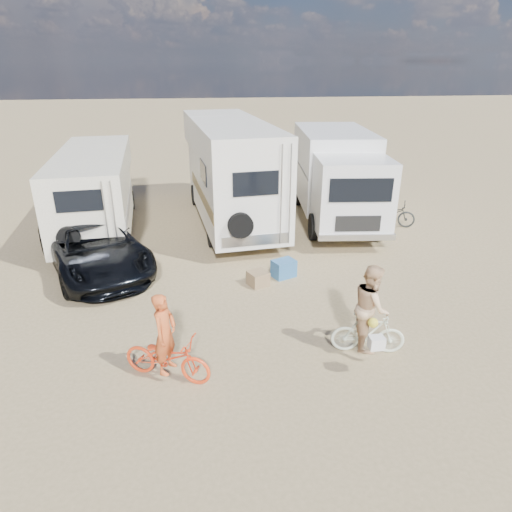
{
  "coord_description": "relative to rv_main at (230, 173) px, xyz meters",
  "views": [
    {
      "loc": [
        -1.5,
        -9.17,
        5.61
      ],
      "look_at": [
        -0.24,
        0.7,
        1.3
      ],
      "focal_mm": 31.6,
      "sensor_mm": 36.0,
      "label": 1
    }
  ],
  "objects": [
    {
      "name": "ground",
      "position": [
        0.38,
        -7.18,
        -1.85
      ],
      "size": [
        140.0,
        140.0,
        0.0
      ],
      "primitive_type": "plane",
      "color": "#9E875E",
      "rests_on": "ground"
    },
    {
      "name": "rv_main",
      "position": [
        0.0,
        0.0,
        0.0
      ],
      "size": [
        3.3,
        8.29,
        3.69
      ],
      "primitive_type": null,
      "rotation": [
        0.0,
        0.0,
        0.11
      ],
      "color": "silver",
      "rests_on": "ground"
    },
    {
      "name": "rv_left",
      "position": [
        -4.77,
        -0.29,
        -0.47
      ],
      "size": [
        2.96,
        7.55,
        2.75
      ],
      "primitive_type": null,
      "rotation": [
        0.0,
        0.0,
        0.09
      ],
      "color": "beige",
      "rests_on": "ground"
    },
    {
      "name": "box_truck",
      "position": [
        3.95,
        -0.44,
        -0.22
      ],
      "size": [
        3.17,
        6.98,
        3.24
      ],
      "primitive_type": null,
      "rotation": [
        0.0,
        0.0,
        -0.1
      ],
      "color": "silver",
      "rests_on": "ground"
    },
    {
      "name": "dark_suv",
      "position": [
        -4.24,
        -3.85,
        -1.12
      ],
      "size": [
        4.32,
        5.71,
        1.44
      ],
      "primitive_type": "imported",
      "rotation": [
        0.0,
        0.0,
        0.43
      ],
      "color": "black",
      "rests_on": "ground"
    },
    {
      "name": "bike_man",
      "position": [
        -1.9,
        -9.15,
        -1.38
      ],
      "size": [
        1.86,
        1.29,
        0.93
      ],
      "primitive_type": "imported",
      "rotation": [
        0.0,
        0.0,
        1.15
      ],
      "color": "#F03F16",
      "rests_on": "ground"
    },
    {
      "name": "bike_woman",
      "position": [
        2.17,
        -8.82,
        -1.39
      ],
      "size": [
        1.57,
        0.73,
        0.91
      ],
      "primitive_type": "imported",
      "rotation": [
        0.0,
        0.0,
        1.36
      ],
      "color": "silver",
      "rests_on": "ground"
    },
    {
      "name": "rider_man",
      "position": [
        -1.9,
        -9.15,
        -1.03
      ],
      "size": [
        0.6,
        0.7,
        1.62
      ],
      "primitive_type": "imported",
      "rotation": [
        0.0,
        0.0,
        1.15
      ],
      "color": "#C95425",
      "rests_on": "ground"
    },
    {
      "name": "rider_woman",
      "position": [
        2.17,
        -8.82,
        -0.94
      ],
      "size": [
        0.85,
        1.0,
        1.81
      ],
      "primitive_type": "imported",
      "rotation": [
        0.0,
        0.0,
        1.36
      ],
      "color": "#DAB082",
      "rests_on": "ground"
    },
    {
      "name": "bike_parked",
      "position": [
        5.76,
        -1.31,
        -1.37
      ],
      "size": [
        1.9,
        1.31,
        0.95
      ],
      "primitive_type": "imported",
      "rotation": [
        0.0,
        0.0,
        1.15
      ],
      "color": "black",
      "rests_on": "ground"
    },
    {
      "name": "cooler",
      "position": [
        1.11,
        -5.05,
        -1.6
      ],
      "size": [
        0.75,
        0.66,
        0.49
      ],
      "primitive_type": "cube",
      "rotation": [
        0.0,
        0.0,
        0.42
      ],
      "color": "#2C5F95",
      "rests_on": "ground"
    },
    {
      "name": "crate",
      "position": [
        0.32,
        -5.48,
        -1.65
      ],
      "size": [
        0.64,
        0.64,
        0.39
      ],
      "primitive_type": "cube",
      "rotation": [
        0.0,
        0.0,
        0.41
      ],
      "color": "#7F6546",
      "rests_on": "ground"
    }
  ]
}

